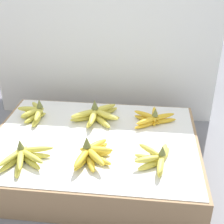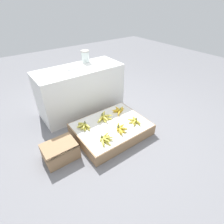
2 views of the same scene
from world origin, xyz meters
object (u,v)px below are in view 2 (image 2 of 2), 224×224
object	(u,v)px
banana_bunch_middle_midleft	(104,117)
banana_bunch_middle_midright	(119,110)
glass_jar	(85,56)
banana_bunch_front_left	(105,139)
wooden_crate	(60,151)
foam_tray_white	(71,68)
banana_bunch_front_midright	(135,121)
banana_bunch_middle_left	(84,126)
banana_bunch_front_midleft	(120,128)

from	to	relation	value
banana_bunch_middle_midleft	banana_bunch_middle_midright	size ratio (longest dim) A/B	1.16
glass_jar	banana_bunch_front_left	bearing A→B (deg)	-110.94
wooden_crate	banana_bunch_front_left	distance (m)	0.56
banana_bunch_front_left	glass_jar	size ratio (longest dim) A/B	1.09
foam_tray_white	banana_bunch_middle_midleft	bearing A→B (deg)	-81.20
banana_bunch_front_left	glass_jar	distance (m)	1.45
banana_bunch_front_left	banana_bunch_middle_midright	distance (m)	0.67
banana_bunch_front_midright	banana_bunch_front_left	bearing A→B (deg)	-173.88
banana_bunch_middle_left	foam_tray_white	size ratio (longest dim) A/B	0.89
banana_bunch_middle_midright	glass_jar	distance (m)	1.05
glass_jar	banana_bunch_middle_left	bearing A→B (deg)	-123.35
banana_bunch_front_midleft	banana_bunch_middle_left	world-z (taller)	banana_bunch_front_midleft
wooden_crate	banana_bunch_middle_left	bearing A→B (deg)	20.00
banana_bunch_front_midright	banana_bunch_middle_midleft	size ratio (longest dim) A/B	0.85
wooden_crate	banana_bunch_front_midleft	size ratio (longest dim) A/B	1.65
banana_bunch_middle_midleft	glass_jar	xyz separation A→B (m)	(0.21, 0.82, 0.65)
banana_bunch_front_midright	banana_bunch_middle_midright	xyz separation A→B (m)	(-0.01, 0.34, 0.00)
banana_bunch_front_left	banana_bunch_middle_left	size ratio (longest dim) A/B	0.90
banana_bunch_front_midleft	foam_tray_white	distance (m)	1.18
glass_jar	banana_bunch_front_midleft	bearing A→B (deg)	-98.83
banana_bunch_middle_midright	banana_bunch_middle_midleft	bearing A→B (deg)	-178.91
wooden_crate	banana_bunch_front_midleft	bearing A→B (deg)	-13.12
banana_bunch_front_midright	wooden_crate	bearing A→B (deg)	170.76
banana_bunch_middle_midright	glass_jar	size ratio (longest dim) A/B	1.23
banana_bunch_middle_midleft	wooden_crate	bearing A→B (deg)	-167.86
banana_bunch_front_midright	banana_bunch_middle_midleft	xyz separation A→B (m)	(-0.30, 0.33, 0.00)
wooden_crate	banana_bunch_front_midright	size ratio (longest dim) A/B	1.76
wooden_crate	foam_tray_white	bearing A→B (deg)	52.62
wooden_crate	banana_bunch_front_midleft	world-z (taller)	banana_bunch_front_midleft
glass_jar	foam_tray_white	world-z (taller)	glass_jar
banana_bunch_middle_midright	foam_tray_white	world-z (taller)	foam_tray_white
banana_bunch_middle_midleft	banana_bunch_middle_midright	distance (m)	0.29
banana_bunch_front_left	banana_bunch_front_midleft	bearing A→B (deg)	9.71
wooden_crate	banana_bunch_middle_left	size ratio (longest dim) A/B	1.77
wooden_crate	banana_bunch_front_midleft	distance (m)	0.81
banana_bunch_middle_left	banana_bunch_middle_midleft	world-z (taller)	banana_bunch_middle_midleft
wooden_crate	banana_bunch_middle_midright	distance (m)	1.06
banana_bunch_front_left	banana_bunch_middle_midright	bearing A→B (deg)	36.30
banana_bunch_front_left	banana_bunch_front_midleft	distance (m)	0.29
banana_bunch_middle_midleft	glass_jar	world-z (taller)	glass_jar
banana_bunch_middle_midleft	banana_bunch_front_left	bearing A→B (deg)	-122.58
banana_bunch_front_midright	foam_tray_white	world-z (taller)	foam_tray_white
banana_bunch_front_midright	banana_bunch_middle_midleft	world-z (taller)	banana_bunch_middle_midleft
banana_bunch_front_midright	banana_bunch_middle_midleft	bearing A→B (deg)	132.26
banana_bunch_middle_midleft	foam_tray_white	world-z (taller)	foam_tray_white
banana_bunch_front_left	banana_bunch_front_midright	size ratio (longest dim) A/B	0.90
banana_bunch_middle_midleft	banana_bunch_front_midright	bearing A→B (deg)	-47.74
banana_bunch_front_left	foam_tray_white	size ratio (longest dim) A/B	0.81
wooden_crate	foam_tray_white	world-z (taller)	foam_tray_white
banana_bunch_front_left	foam_tray_white	bearing A→B (deg)	82.32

